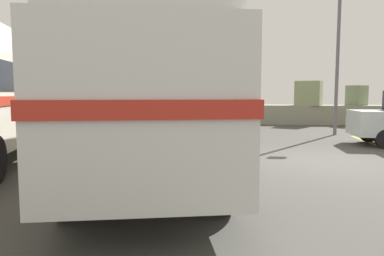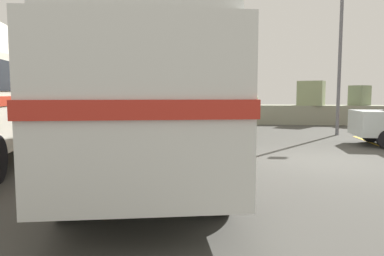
% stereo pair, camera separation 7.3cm
% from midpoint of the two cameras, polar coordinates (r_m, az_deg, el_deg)
% --- Properties ---
extents(ground, '(32.00, 26.00, 0.02)m').
position_cam_midpoint_polar(ground, '(10.09, 19.07, -4.94)').
color(ground, '#403F3A').
extents(breakwater, '(31.36, 2.25, 2.47)m').
position_cam_midpoint_polar(breakwater, '(21.62, 12.11, 2.62)').
color(breakwater, gray).
rests_on(breakwater, ground).
extents(vintage_coach, '(4.30, 8.90, 3.70)m').
position_cam_midpoint_polar(vintage_coach, '(7.80, -7.41, 7.39)').
color(vintage_coach, black).
rests_on(vintage_coach, ground).
extents(lamp_post, '(0.93, 0.24, 6.06)m').
position_cam_midpoint_polar(lamp_post, '(16.54, 22.24, 10.84)').
color(lamp_post, '#5B5B60').
rests_on(lamp_post, ground).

